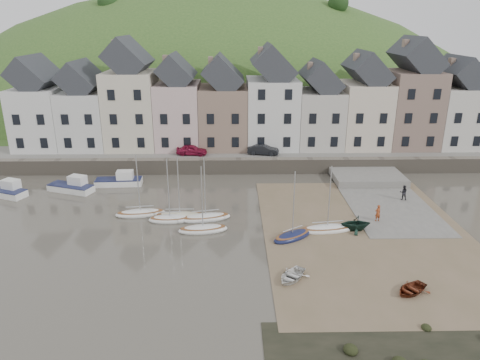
{
  "coord_description": "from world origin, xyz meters",
  "views": [
    {
      "loc": [
        -0.7,
        -35.13,
        17.73
      ],
      "look_at": [
        0.0,
        6.0,
        3.0
      ],
      "focal_mm": 33.53,
      "sensor_mm": 36.0,
      "label": 1
    }
  ],
  "objects_px": {
    "car_left": "(192,150)",
    "car_right": "(263,150)",
    "person_red": "(378,213)",
    "person_dark": "(404,192)",
    "sailboat_0": "(140,213)",
    "rowboat_white": "(292,276)",
    "rowboat_green": "(356,223)",
    "rowboat_red": "(411,289)"
  },
  "relations": [
    {
      "from": "car_left",
      "to": "car_right",
      "type": "xyz_separation_m",
      "value": [
        9.05,
        0.0,
        -0.01
      ]
    },
    {
      "from": "rowboat_green",
      "to": "person_dark",
      "type": "distance_m",
      "value": 9.74
    },
    {
      "from": "rowboat_red",
      "to": "car_right",
      "type": "distance_m",
      "value": 29.71
    },
    {
      "from": "car_left",
      "to": "rowboat_red",
      "type": "bearing_deg",
      "value": -141.44
    },
    {
      "from": "person_red",
      "to": "person_dark",
      "type": "distance_m",
      "value": 6.73
    },
    {
      "from": "rowboat_green",
      "to": "car_right",
      "type": "bearing_deg",
      "value": -162.01
    },
    {
      "from": "car_left",
      "to": "car_right",
      "type": "distance_m",
      "value": 9.05
    },
    {
      "from": "sailboat_0",
      "to": "rowboat_white",
      "type": "relative_size",
      "value": 2.26
    },
    {
      "from": "sailboat_0",
      "to": "car_right",
      "type": "xyz_separation_m",
      "value": [
        12.77,
        15.1,
        1.98
      ]
    },
    {
      "from": "rowboat_red",
      "to": "car_left",
      "type": "height_order",
      "value": "car_left"
    },
    {
      "from": "person_dark",
      "to": "car_right",
      "type": "bearing_deg",
      "value": -28.13
    },
    {
      "from": "sailboat_0",
      "to": "car_right",
      "type": "height_order",
      "value": "sailboat_0"
    },
    {
      "from": "car_left",
      "to": "sailboat_0",
      "type": "bearing_deg",
      "value": 173.32
    },
    {
      "from": "person_red",
      "to": "rowboat_white",
      "type": "bearing_deg",
      "value": 27.73
    },
    {
      "from": "person_dark",
      "to": "rowboat_red",
      "type": "bearing_deg",
      "value": 84.17
    },
    {
      "from": "car_left",
      "to": "person_red",
      "type": "bearing_deg",
      "value": -125.23
    },
    {
      "from": "sailboat_0",
      "to": "rowboat_green",
      "type": "distance_m",
      "value": 20.12
    },
    {
      "from": "rowboat_white",
      "to": "rowboat_green",
      "type": "bearing_deg",
      "value": 86.49
    },
    {
      "from": "person_red",
      "to": "rowboat_red",
      "type": "bearing_deg",
      "value": 65.22
    },
    {
      "from": "car_right",
      "to": "person_dark",
      "type": "bearing_deg",
      "value": -118.5
    },
    {
      "from": "rowboat_white",
      "to": "rowboat_green",
      "type": "distance_m",
      "value": 10.36
    },
    {
      "from": "rowboat_red",
      "to": "car_left",
      "type": "relative_size",
      "value": 0.69
    },
    {
      "from": "person_red",
      "to": "rowboat_green",
      "type": "bearing_deg",
      "value": 16.7
    },
    {
      "from": "rowboat_green",
      "to": "person_dark",
      "type": "xyz_separation_m",
      "value": [
        6.79,
        6.99,
        0.14
      ]
    },
    {
      "from": "rowboat_green",
      "to": "person_red",
      "type": "height_order",
      "value": "person_red"
    },
    {
      "from": "car_left",
      "to": "car_right",
      "type": "relative_size",
      "value": 0.98
    },
    {
      "from": "rowboat_white",
      "to": "rowboat_green",
      "type": "relative_size",
      "value": 1.05
    },
    {
      "from": "sailboat_0",
      "to": "rowboat_red",
      "type": "xyz_separation_m",
      "value": [
        21.09,
        -13.36,
        0.07
      ]
    },
    {
      "from": "rowboat_green",
      "to": "person_dark",
      "type": "bearing_deg",
      "value": 133.32
    },
    {
      "from": "rowboat_red",
      "to": "rowboat_white",
      "type": "bearing_deg",
      "value": -137.21
    },
    {
      "from": "person_red",
      "to": "person_dark",
      "type": "relative_size",
      "value": 1.01
    },
    {
      "from": "rowboat_green",
      "to": "person_red",
      "type": "relative_size",
      "value": 1.68
    },
    {
      "from": "sailboat_0",
      "to": "rowboat_white",
      "type": "height_order",
      "value": "sailboat_0"
    },
    {
      "from": "person_dark",
      "to": "sailboat_0",
      "type": "bearing_deg",
      "value": 19.49
    },
    {
      "from": "rowboat_red",
      "to": "person_red",
      "type": "xyz_separation_m",
      "value": [
        1.2,
        11.51,
        0.58
      ]
    },
    {
      "from": "sailboat_0",
      "to": "rowboat_white",
      "type": "xyz_separation_m",
      "value": [
        13.1,
        -11.56,
        0.09
      ]
    },
    {
      "from": "person_red",
      "to": "car_right",
      "type": "bearing_deg",
      "value": -79.55
    },
    {
      "from": "rowboat_white",
      "to": "car_left",
      "type": "xyz_separation_m",
      "value": [
        -9.37,
        26.66,
        1.91
      ]
    },
    {
      "from": "person_red",
      "to": "car_right",
      "type": "relative_size",
      "value": 0.41
    },
    {
      "from": "person_dark",
      "to": "car_right",
      "type": "relative_size",
      "value": 0.4
    },
    {
      "from": "person_dark",
      "to": "car_left",
      "type": "relative_size",
      "value": 0.41
    },
    {
      "from": "rowboat_white",
      "to": "person_dark",
      "type": "relative_size",
      "value": 1.77
    }
  ]
}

